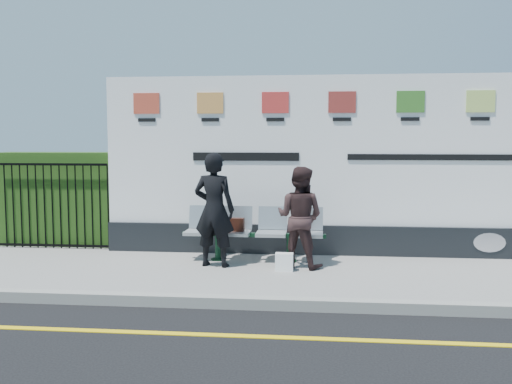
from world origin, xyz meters
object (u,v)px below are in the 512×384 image
(bench, at_px, (253,246))
(woman_right, at_px, (300,217))
(woman_left, at_px, (214,210))
(billboard, at_px, (341,178))

(bench, relative_size, woman_right, 1.44)
(woman_left, bearing_deg, bench, -131.26)
(woman_left, bearing_deg, billboard, -140.06)
(billboard, height_order, bench, billboard)
(billboard, bearing_deg, woman_right, -122.15)
(woman_left, bearing_deg, woman_right, -166.40)
(billboard, distance_m, woman_right, 1.34)
(woman_right, bearing_deg, billboard, -100.68)
(woman_right, bearing_deg, woman_left, 25.04)
(woman_left, height_order, woman_right, woman_left)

